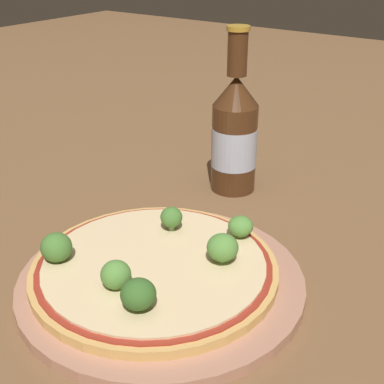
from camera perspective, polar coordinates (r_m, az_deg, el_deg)
The scene contains 10 objects.
ground_plane at distance 0.58m, azimuth -4.61°, elevation -8.86°, with size 3.00×3.00×0.00m, color brown.
plate at distance 0.56m, azimuth -3.27°, elevation -9.41°, with size 0.29×0.29×0.01m.
pizza at distance 0.56m, azimuth -4.02°, elevation -8.01°, with size 0.26×0.26×0.01m.
broccoli_floret_0 at distance 0.55m, azimuth 3.28°, elevation -5.94°, with size 0.03×0.03×0.03m.
broccoli_floret_1 at distance 0.52m, azimuth -8.13°, elevation -8.73°, with size 0.03×0.03×0.03m.
broccoli_floret_2 at distance 0.48m, azimuth -5.75°, elevation -10.80°, with size 0.03×0.03×0.03m.
broccoli_floret_3 at distance 0.59m, azimuth 5.20°, elevation -3.65°, with size 0.03×0.03×0.02m.
broccoli_floret_4 at distance 0.57m, azimuth -14.27°, elevation -5.74°, with size 0.03×0.03×0.03m.
broccoli_floret_5 at distance 0.60m, azimuth -2.21°, elevation -2.72°, with size 0.02×0.02×0.03m.
beer_bottle at distance 0.74m, azimuth 4.56°, elevation 6.23°, with size 0.06×0.06×0.23m.
Camera 1 is at (-0.36, -0.31, 0.33)m, focal length 50.00 mm.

